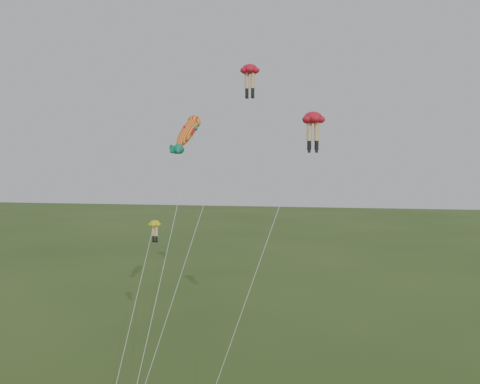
# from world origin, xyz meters

# --- Properties ---
(legs_kite_red_high) EXTENTS (4.30, 12.92, 19.90)m
(legs_kite_red_high) POSITION_xyz_m (1.78, 10.88, 19.01)
(legs_kite_red_high) COLOR red
(legs_kite_red_high) RESTS_ON ground
(legs_kite_red_mid) EXTENTS (5.77, 4.81, 15.69)m
(legs_kite_red_mid) POSITION_xyz_m (6.80, 3.14, 14.87)
(legs_kite_red_mid) COLOR red
(legs_kite_red_mid) RESTS_ON ground
(legs_kite_yellow) EXTENTS (1.24, 8.58, 9.42)m
(legs_kite_yellow) POSITION_xyz_m (-3.14, 5.39, 8.45)
(legs_kite_yellow) COLOR yellow
(legs_kite_yellow) RESTS_ON ground
(fish_kite) EXTENTS (1.54, 10.66, 16.33)m
(fish_kite) POSITION_xyz_m (-1.12, 6.34, 14.90)
(fish_kite) COLOR yellow
(fish_kite) RESTS_ON ground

